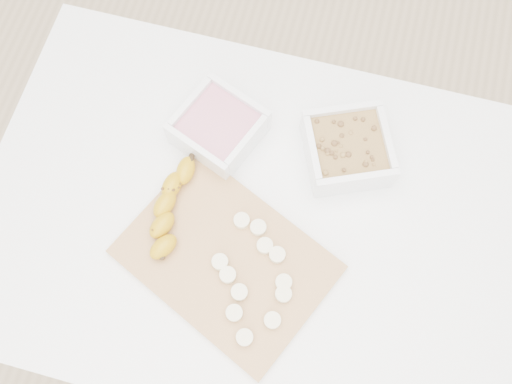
% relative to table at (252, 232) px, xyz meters
% --- Properties ---
extents(ground, '(3.50, 3.50, 0.00)m').
position_rel_table_xyz_m(ground, '(0.00, 0.00, -0.65)').
color(ground, '#C6AD89').
rests_on(ground, ground).
extents(table, '(1.00, 0.70, 0.75)m').
position_rel_table_xyz_m(table, '(0.00, 0.00, 0.00)').
color(table, white).
rests_on(table, ground).
extents(bowl_yogurt, '(0.18, 0.18, 0.07)m').
position_rel_table_xyz_m(bowl_yogurt, '(-0.10, 0.14, 0.13)').
color(bowl_yogurt, white).
rests_on(bowl_yogurt, table).
extents(bowl_granola, '(0.19, 0.19, 0.07)m').
position_rel_table_xyz_m(bowl_granola, '(0.14, 0.16, 0.13)').
color(bowl_granola, white).
rests_on(bowl_granola, table).
extents(cutting_board, '(0.42, 0.37, 0.01)m').
position_rel_table_xyz_m(cutting_board, '(-0.02, -0.09, 0.10)').
color(cutting_board, tan).
rests_on(cutting_board, table).
extents(banana, '(0.08, 0.20, 0.03)m').
position_rel_table_xyz_m(banana, '(-0.14, -0.03, 0.13)').
color(banana, '#BC8B0D').
rests_on(banana, cutting_board).
extents(banana_slices, '(0.15, 0.22, 0.02)m').
position_rel_table_xyz_m(banana_slices, '(0.03, -0.11, 0.12)').
color(banana_slices, '#F6EABD').
rests_on(banana_slices, cutting_board).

